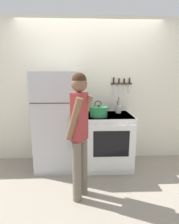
% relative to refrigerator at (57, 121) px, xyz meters
% --- Properties ---
extents(ground_plane, '(14.00, 14.00, 0.00)m').
position_rel_refrigerator_xyz_m(ground_plane, '(0.56, 0.32, -0.81)').
color(ground_plane, gray).
extents(wall_back, '(10.00, 0.06, 2.55)m').
position_rel_refrigerator_xyz_m(wall_back, '(0.56, 0.35, 0.47)').
color(wall_back, silver).
rests_on(wall_back, ground_plane).
extents(refrigerator, '(0.70, 0.67, 1.61)m').
position_rel_refrigerator_xyz_m(refrigerator, '(0.00, 0.00, 0.00)').
color(refrigerator, '#B7BABF').
rests_on(refrigerator, ground_plane).
extents(stove_range, '(0.78, 0.70, 0.91)m').
position_rel_refrigerator_xyz_m(stove_range, '(0.86, -0.04, -0.34)').
color(stove_range, white).
rests_on(stove_range, ground_plane).
extents(dutch_oven_pot, '(0.33, 0.29, 0.19)m').
position_rel_refrigerator_xyz_m(dutch_oven_pot, '(0.68, -0.14, 0.19)').
color(dutch_oven_pot, '#237A42').
rests_on(dutch_oven_pot, stove_range).
extents(tea_kettle, '(0.19, 0.15, 0.22)m').
position_rel_refrigerator_xyz_m(tea_kettle, '(0.70, 0.12, 0.18)').
color(tea_kettle, silver).
rests_on(tea_kettle, stove_range).
extents(utensil_jar, '(0.10, 0.10, 0.28)m').
position_rel_refrigerator_xyz_m(utensil_jar, '(1.05, 0.13, 0.18)').
color(utensil_jar, silver).
rests_on(utensil_jar, stove_range).
extents(person, '(0.36, 0.39, 1.59)m').
position_rel_refrigerator_xyz_m(person, '(0.39, -0.82, 0.10)').
color(person, '#6B6051').
rests_on(person, ground_plane).
extents(wall_knife_strip, '(0.38, 0.03, 0.33)m').
position_rel_refrigerator_xyz_m(wall_knife_strip, '(1.13, 0.30, 0.61)').
color(wall_knife_strip, brown).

